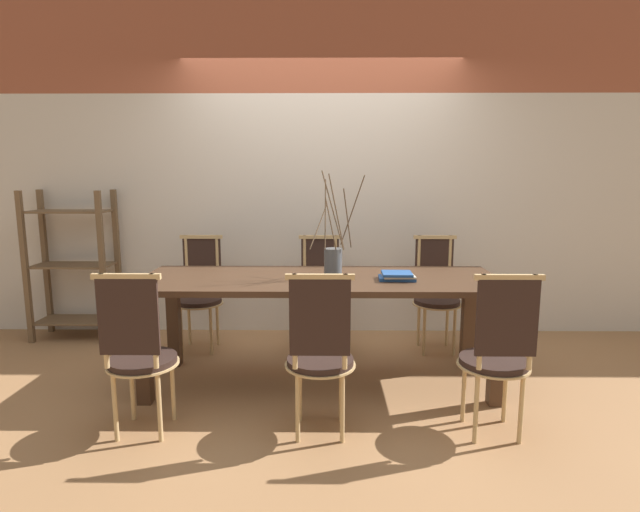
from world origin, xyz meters
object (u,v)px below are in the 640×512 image
(chair_far_center, at_px, (436,291))
(book_stack, at_px, (397,276))
(chair_near_center, at_px, (497,352))
(dining_table, at_px, (320,292))
(shelving_rack, at_px, (73,266))
(vase_centerpiece, at_px, (333,260))

(chair_far_center, xyz_separation_m, book_stack, (-0.45, -0.82, 0.29))
(chair_near_center, height_order, chair_far_center, same)
(dining_table, distance_m, book_stack, 0.55)
(dining_table, relative_size, chair_far_center, 2.57)
(chair_near_center, bearing_deg, shelving_rack, 151.72)
(book_stack, bearing_deg, vase_centerpiece, 166.32)
(chair_near_center, bearing_deg, dining_table, 143.46)
(chair_near_center, bearing_deg, vase_centerpiece, 139.82)
(chair_near_center, distance_m, book_stack, 0.86)
(book_stack, bearing_deg, shelving_rack, 158.61)
(chair_far_center, bearing_deg, book_stack, 61.11)
(vase_centerpiece, bearing_deg, chair_near_center, -40.18)
(chair_near_center, xyz_separation_m, vase_centerpiece, (-0.90, 0.76, 0.39))
(vase_centerpiece, bearing_deg, book_stack, -13.68)
(vase_centerpiece, distance_m, shelving_rack, 2.54)
(chair_far_center, height_order, shelving_rack, shelving_rack)
(vase_centerpiece, xyz_separation_m, shelving_rack, (-2.33, 0.98, -0.23))
(dining_table, distance_m, chair_near_center, 1.25)
(chair_near_center, relative_size, vase_centerpiece, 1.32)
(chair_far_center, distance_m, vase_centerpiece, 1.20)
(dining_table, relative_size, book_stack, 9.76)
(vase_centerpiece, distance_m, book_stack, 0.46)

